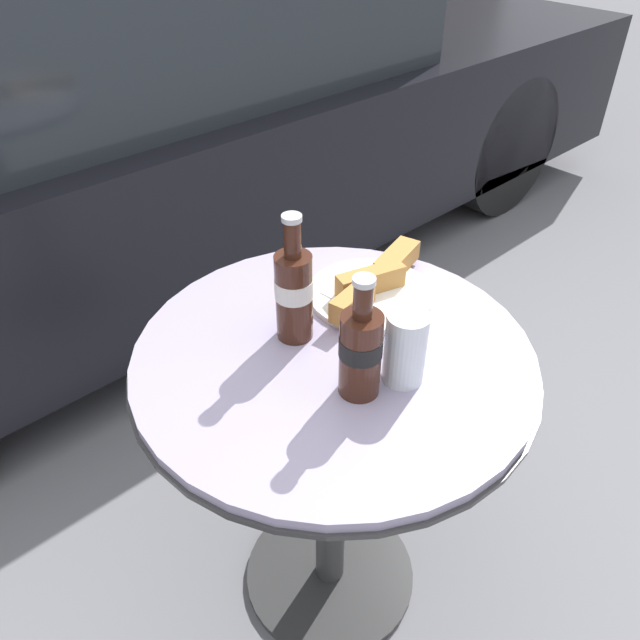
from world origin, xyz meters
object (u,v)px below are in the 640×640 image
at_px(cola_bottle_right, 294,291).
at_px(drinking_glass, 405,350).
at_px(bistro_table, 332,419).
at_px(cola_bottle_left, 361,349).
at_px(parked_car, 141,116).
at_px(lunch_plate_near, 373,286).

relative_size(cola_bottle_right, drinking_glass, 1.86).
distance_m(bistro_table, cola_bottle_left, 0.30).
distance_m(cola_bottle_right, drinking_glass, 0.23).
height_order(cola_bottle_right, parked_car, parked_car).
distance_m(bistro_table, drinking_glass, 0.28).
bearing_deg(drinking_glass, lunch_plate_near, 55.35).
relative_size(bistro_table, cola_bottle_right, 2.99).
bearing_deg(parked_car, bistro_table, -107.96).
bearing_deg(cola_bottle_left, bistro_table, 68.94).
height_order(bistro_table, drinking_glass, drinking_glass).
relative_size(cola_bottle_left, drinking_glass, 1.69).
bearing_deg(drinking_glass, bistro_table, 105.88).
bearing_deg(cola_bottle_left, drinking_glass, -20.89).
bearing_deg(parked_car, cola_bottle_left, -108.14).
distance_m(cola_bottle_right, parked_car, 1.79).
height_order(drinking_glass, lunch_plate_near, drinking_glass).
relative_size(cola_bottle_right, parked_car, 0.06).
relative_size(lunch_plate_near, parked_car, 0.07).
distance_m(lunch_plate_near, parked_car, 1.73).
bearing_deg(parked_car, lunch_plate_near, -102.88).
distance_m(cola_bottle_left, parked_car, 1.97).
bearing_deg(lunch_plate_near, drinking_glass, -124.65).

